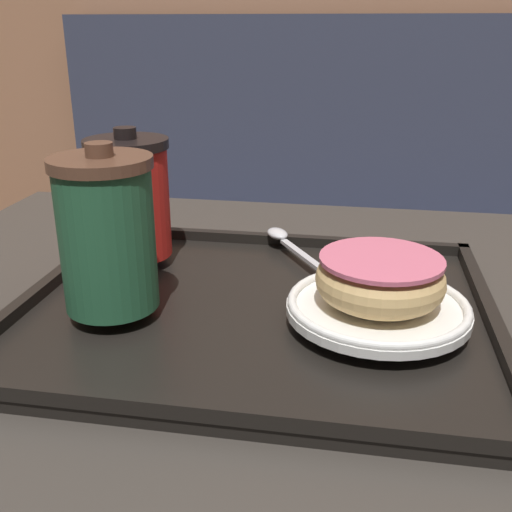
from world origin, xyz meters
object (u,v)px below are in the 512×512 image
at_px(spoon, 284,239).
at_px(coffee_cup_front, 107,233).
at_px(donut_chocolate_glazed, 380,278).
at_px(coffee_cup_rear, 130,197).

bearing_deg(spoon, coffee_cup_front, 113.50).
bearing_deg(donut_chocolate_glazed, coffee_cup_rear, 158.33).
height_order(coffee_cup_rear, spoon, coffee_cup_rear).
relative_size(coffee_cup_rear, donut_chocolate_glazed, 1.25).
bearing_deg(donut_chocolate_glazed, coffee_cup_front, -174.39).
bearing_deg(spoon, donut_chocolate_glazed, 179.88).
xyz_separation_m(donut_chocolate_glazed, spoon, (-0.11, 0.17, -0.03)).
xyz_separation_m(coffee_cup_front, donut_chocolate_glazed, (0.24, 0.02, -0.04)).
relative_size(coffee_cup_rear, spoon, 1.16).
bearing_deg(coffee_cup_front, donut_chocolate_glazed, 5.61).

